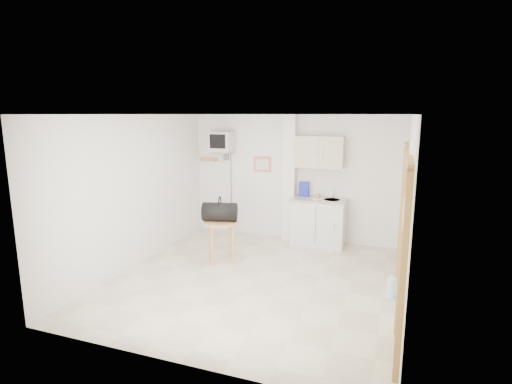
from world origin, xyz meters
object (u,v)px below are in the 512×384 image
(duffel_bag, at_px, (220,212))
(round_table, at_px, (221,228))
(water_bottle, at_px, (391,287))
(crt_television, at_px, (222,142))

(duffel_bag, bearing_deg, round_table, -58.04)
(water_bottle, bearing_deg, crt_television, 150.18)
(duffel_bag, height_order, water_bottle, duffel_bag)
(crt_television, xyz_separation_m, duffel_bag, (0.62, -1.49, -1.05))
(crt_television, bearing_deg, duffel_bag, -67.40)
(crt_television, xyz_separation_m, round_table, (0.64, -1.51, -1.33))
(round_table, distance_m, water_bottle, 2.86)
(duffel_bag, relative_size, water_bottle, 1.89)
(round_table, bearing_deg, duffel_bag, 135.68)
(crt_television, relative_size, water_bottle, 6.42)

